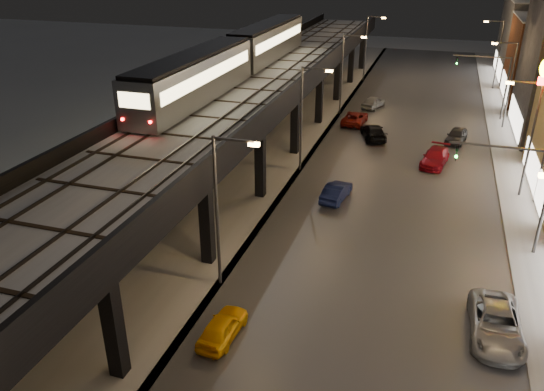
% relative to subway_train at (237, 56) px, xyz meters
% --- Properties ---
extents(road_surface, '(17.00, 120.00, 0.06)m').
position_rel_subway_train_xyz_m(road_surface, '(16.00, -1.64, -8.39)').
color(road_surface, '#46474D').
rests_on(road_surface, ground).
extents(sidewalk_right, '(4.00, 120.00, 0.14)m').
position_rel_subway_train_xyz_m(sidewalk_right, '(26.00, -1.64, -8.35)').
color(sidewalk_right, '#9FA1A8').
rests_on(sidewalk_right, ground).
extents(under_viaduct_pavement, '(11.00, 120.00, 0.06)m').
position_rel_subway_train_xyz_m(under_viaduct_pavement, '(2.50, -1.64, -8.39)').
color(under_viaduct_pavement, '#9FA1A8').
rests_on(under_viaduct_pavement, ground).
extents(elevated_viaduct, '(9.00, 100.00, 6.30)m').
position_rel_subway_train_xyz_m(elevated_viaduct, '(2.50, -4.80, -2.80)').
color(elevated_viaduct, black).
rests_on(elevated_viaduct, ground).
extents(viaduct_trackbed, '(8.40, 100.00, 0.32)m').
position_rel_subway_train_xyz_m(viaduct_trackbed, '(2.49, -4.67, -2.03)').
color(viaduct_trackbed, '#B2B7C1').
rests_on(viaduct_trackbed, elevated_viaduct).
extents(viaduct_parapet_streetside, '(0.30, 100.00, 1.10)m').
position_rel_subway_train_xyz_m(viaduct_parapet_streetside, '(6.85, -4.64, -1.57)').
color(viaduct_parapet_streetside, black).
rests_on(viaduct_parapet_streetside, elevated_viaduct).
extents(viaduct_parapet_far, '(0.30, 100.00, 1.10)m').
position_rel_subway_train_xyz_m(viaduct_parapet_far, '(-1.85, -4.64, -1.57)').
color(viaduct_parapet_far, black).
rests_on(viaduct_parapet_far, elevated_viaduct).
extents(streetlight_left_1, '(2.57, 0.28, 9.00)m').
position_rel_subway_train_xyz_m(streetlight_left_1, '(8.07, -23.64, -3.18)').
color(streetlight_left_1, '#38383A').
rests_on(streetlight_left_1, ground).
extents(streetlight_left_2, '(2.57, 0.28, 9.00)m').
position_rel_subway_train_xyz_m(streetlight_left_2, '(8.07, -5.64, -3.18)').
color(streetlight_left_2, '#38383A').
rests_on(streetlight_left_2, ground).
extents(streetlight_right_2, '(2.56, 0.28, 9.00)m').
position_rel_subway_train_xyz_m(streetlight_right_2, '(25.23, -5.64, -3.18)').
color(streetlight_right_2, '#38383A').
rests_on(streetlight_right_2, ground).
extents(streetlight_left_3, '(2.57, 0.28, 9.00)m').
position_rel_subway_train_xyz_m(streetlight_left_3, '(8.07, 12.36, -3.18)').
color(streetlight_left_3, '#38383A').
rests_on(streetlight_left_3, ground).
extents(streetlight_right_3, '(2.56, 0.28, 9.00)m').
position_rel_subway_train_xyz_m(streetlight_right_3, '(25.23, 12.36, -3.18)').
color(streetlight_right_3, '#38383A').
rests_on(streetlight_right_3, ground).
extents(streetlight_left_4, '(2.57, 0.28, 9.00)m').
position_rel_subway_train_xyz_m(streetlight_left_4, '(8.07, 30.36, -3.18)').
color(streetlight_left_4, '#38383A').
rests_on(streetlight_left_4, ground).
extents(streetlight_right_4, '(2.56, 0.28, 9.00)m').
position_rel_subway_train_xyz_m(streetlight_right_4, '(25.23, 30.36, -3.18)').
color(streetlight_right_4, '#38383A').
rests_on(streetlight_right_4, ground).
extents(traffic_light_rig_a, '(6.10, 0.34, 7.00)m').
position_rel_subway_train_xyz_m(traffic_light_rig_a, '(24.34, -14.65, -3.92)').
color(traffic_light_rig_a, '#38383A').
rests_on(traffic_light_rig_a, ground).
extents(traffic_light_rig_b, '(6.10, 0.34, 7.00)m').
position_rel_subway_train_xyz_m(traffic_light_rig_b, '(24.34, 15.35, -3.92)').
color(traffic_light_rig_b, '#38383A').
rests_on(traffic_light_rig_b, ground).
extents(subway_train, '(3.03, 36.69, 3.62)m').
position_rel_subway_train_xyz_m(subway_train, '(0.00, 0.00, 0.00)').
color(subway_train, gray).
rests_on(subway_train, viaduct_trackbed).
extents(car_taxi, '(1.68, 3.74, 1.25)m').
position_rel_subway_train_xyz_m(car_taxi, '(9.75, -27.98, -7.79)').
color(car_taxi, '#FDB40B').
rests_on(car_taxi, ground).
extents(car_near_white, '(1.92, 4.18, 1.33)m').
position_rel_subway_train_xyz_m(car_near_white, '(11.99, -10.63, -7.76)').
color(car_near_white, '#111A46').
rests_on(car_near_white, ground).
extents(car_mid_silver, '(2.48, 5.00, 1.36)m').
position_rel_subway_train_xyz_m(car_mid_silver, '(10.14, 8.90, -7.74)').
color(car_mid_silver, maroon).
rests_on(car_mid_silver, ground).
extents(car_mid_dark, '(3.46, 5.40, 1.45)m').
position_rel_subway_train_xyz_m(car_mid_dark, '(12.75, 4.53, -7.69)').
color(car_mid_dark, black).
rests_on(car_mid_dark, ground).
extents(car_far_white, '(2.76, 4.46, 1.42)m').
position_rel_subway_train_xyz_m(car_far_white, '(11.19, 15.90, -7.71)').
color(car_far_white, gray).
rests_on(car_far_white, ground).
extents(car_onc_dark, '(2.58, 5.40, 1.49)m').
position_rel_subway_train_xyz_m(car_onc_dark, '(22.65, -23.81, -7.68)').
color(car_onc_dark, '#8E929B').
rests_on(car_onc_dark, ground).
extents(car_onc_white, '(2.72, 5.09, 1.40)m').
position_rel_subway_train_xyz_m(car_onc_white, '(18.94, -0.91, -7.72)').
color(car_onc_white, maroon).
rests_on(car_onc_white, ground).
extents(car_onc_red, '(2.43, 4.33, 1.39)m').
position_rel_subway_train_xyz_m(car_onc_red, '(20.73, 5.92, -7.72)').
color(car_onc_red, black).
rests_on(car_onc_red, ground).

